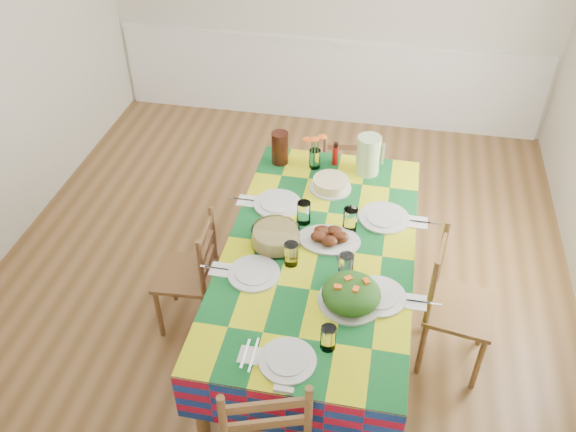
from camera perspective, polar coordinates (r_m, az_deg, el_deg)
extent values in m
cube|color=brown|center=(4.84, -0.76, -5.66)|extent=(4.50, 5.00, 0.04)
cube|color=white|center=(6.39, 3.85, 16.00)|extent=(4.41, 0.06, 0.04)
cube|color=white|center=(6.59, 3.70, 12.44)|extent=(4.41, 0.03, 0.90)
cylinder|color=brown|center=(3.58, -8.08, -17.94)|extent=(0.08, 0.08, 0.80)
cylinder|color=brown|center=(4.90, -1.11, 1.46)|extent=(0.08, 0.08, 0.80)
cylinder|color=brown|center=(4.83, 10.40, 0.07)|extent=(0.08, 0.08, 0.80)
cube|color=brown|center=(3.81, 2.96, -3.35)|extent=(1.12, 2.13, 0.04)
cube|color=#AC0E27|center=(3.79, 2.97, -3.08)|extent=(1.16, 2.17, 0.01)
cube|color=#AC0E27|center=(4.00, -5.39, -3.82)|extent=(0.01, 2.17, 0.34)
cube|color=#AC0E27|center=(3.90, 11.41, -6.00)|extent=(0.01, 2.17, 0.34)
cube|color=#AC0E27|center=(3.22, -0.24, -18.21)|extent=(1.16, 0.01, 0.34)
cube|color=#AC0E27|center=(4.75, 4.91, 4.01)|extent=(1.16, 0.01, 0.34)
cylinder|color=silver|center=(3.19, -0.05, -13.37)|extent=(0.30, 0.30, 0.02)
cylinder|color=silver|center=(3.18, -0.05, -13.25)|extent=(0.21, 0.21, 0.01)
cylinder|color=white|center=(3.20, 3.79, -11.31)|extent=(0.08, 0.08, 0.14)
cube|color=white|center=(3.22, -3.63, -12.86)|extent=(0.11, 0.11, 0.01)
cube|color=silver|center=(3.22, -4.02, -12.73)|extent=(0.01, 0.19, 0.00)
cube|color=silver|center=(3.21, -3.24, -12.86)|extent=(0.01, 0.22, 0.00)
cylinder|color=silver|center=(3.62, -3.21, -5.40)|extent=(0.31, 0.31, 0.02)
cylinder|color=silver|center=(3.61, -3.22, -5.27)|extent=(0.22, 0.22, 0.01)
cylinder|color=white|center=(3.64, 0.28, -3.57)|extent=(0.09, 0.09, 0.15)
cube|color=white|center=(3.66, -6.38, -4.99)|extent=(0.12, 0.12, 0.01)
cube|color=silver|center=(3.67, -6.74, -4.88)|extent=(0.20, 0.01, 0.00)
cube|color=silver|center=(3.66, -6.04, -4.98)|extent=(0.23, 0.01, 0.00)
cylinder|color=silver|center=(4.12, -0.98, 1.13)|extent=(0.32, 0.32, 0.02)
cylinder|color=silver|center=(4.11, -0.98, 1.27)|extent=(0.23, 0.23, 0.01)
cylinder|color=white|center=(3.93, 1.49, 0.32)|extent=(0.09, 0.09, 0.16)
cube|color=white|center=(4.16, -3.90, 1.43)|extent=(0.12, 0.12, 0.01)
cube|color=silver|center=(4.16, -4.22, 1.53)|extent=(0.20, 0.01, 0.00)
cube|color=silver|center=(4.15, -3.58, 1.46)|extent=(0.24, 0.01, 0.00)
cylinder|color=silver|center=(3.52, 8.41, -7.44)|extent=(0.32, 0.32, 0.02)
cylinder|color=silver|center=(3.51, 8.43, -7.30)|extent=(0.23, 0.23, 0.01)
cylinder|color=white|center=(3.58, 5.45, -4.63)|extent=(0.09, 0.09, 0.16)
cube|color=white|center=(3.53, 11.89, -7.90)|extent=(0.12, 0.12, 0.01)
cube|color=silver|center=(3.52, 11.52, -7.79)|extent=(0.20, 0.01, 0.00)
cube|color=silver|center=(3.53, 12.29, -7.87)|extent=(0.24, 0.01, 0.00)
cylinder|color=silver|center=(4.05, 8.97, -0.16)|extent=(0.33, 0.33, 0.02)
cylinder|color=silver|center=(4.04, 8.99, -0.03)|extent=(0.24, 0.24, 0.01)
cylinder|color=white|center=(3.89, 5.84, -0.32)|extent=(0.09, 0.09, 0.16)
cube|color=white|center=(4.06, 12.08, -0.60)|extent=(0.12, 0.12, 0.01)
cube|color=silver|center=(4.06, 11.75, -0.49)|extent=(0.21, 0.01, 0.00)
cube|color=silver|center=(4.06, 12.44, -0.57)|extent=(0.25, 0.01, 0.00)
ellipsoid|color=silver|center=(3.84, 3.87, -2.26)|extent=(0.40, 0.28, 0.02)
ellipsoid|color=black|center=(3.81, 4.94, -1.96)|extent=(0.11, 0.09, 0.06)
ellipsoid|color=black|center=(3.85, 4.37, -1.41)|extent=(0.11, 0.09, 0.06)
ellipsoid|color=black|center=(3.84, 3.21, -1.39)|extent=(0.11, 0.09, 0.06)
ellipsoid|color=black|center=(3.80, 2.91, -1.93)|extent=(0.11, 0.09, 0.06)
ellipsoid|color=black|center=(3.77, 3.88, -2.35)|extent=(0.11, 0.09, 0.06)
cylinder|color=silver|center=(3.48, 5.87, -7.87)|extent=(0.37, 0.37, 0.02)
ellipsoid|color=#104110|center=(3.43, 5.93, -7.20)|extent=(0.33, 0.33, 0.15)
cube|color=orange|center=(3.36, 4.68, -6.61)|extent=(0.04, 0.03, 0.01)
cube|color=orange|center=(3.41, 5.67, -5.84)|extent=(0.05, 0.05, 0.01)
cube|color=orange|center=(3.35, 6.37, -6.83)|extent=(0.04, 0.05, 0.01)
cube|color=orange|center=(3.41, 7.33, -6.05)|extent=(0.05, 0.05, 0.01)
cylinder|color=white|center=(3.78, -1.17, -1.95)|extent=(0.31, 0.31, 0.11)
cylinder|color=#E8D47B|center=(3.79, -1.17, -1.96)|extent=(0.28, 0.28, 0.09)
cylinder|color=silver|center=(4.28, 3.99, 2.66)|extent=(0.29, 0.29, 0.01)
cylinder|color=#CBBA7C|center=(4.25, 4.02, 3.10)|extent=(0.25, 0.25, 0.07)
cube|color=black|center=(3.71, 4.88, -4.17)|extent=(0.13, 0.31, 0.01)
cube|color=black|center=(3.72, 5.75, -4.05)|extent=(0.06, 0.33, 0.01)
cylinder|color=white|center=(4.45, 2.53, 5.37)|extent=(0.08, 0.08, 0.14)
cylinder|color=#297627|center=(4.43, 2.24, 5.95)|extent=(0.01, 0.01, 0.20)
ellipsoid|color=orange|center=(4.38, 1.80, 7.16)|extent=(0.07, 0.07, 0.02)
cylinder|color=#297627|center=(4.43, 2.80, 5.97)|extent=(0.01, 0.01, 0.20)
ellipsoid|color=orange|center=(4.38, 3.24, 7.42)|extent=(0.07, 0.07, 0.02)
cylinder|color=#297627|center=(4.41, 2.51, 5.79)|extent=(0.01, 0.01, 0.20)
ellipsoid|color=orange|center=(4.31, 2.50, 7.18)|extent=(0.07, 0.07, 0.02)
cylinder|color=red|center=(4.49, 4.46, 5.85)|extent=(0.04, 0.04, 0.18)
cylinder|color=#B0D294|center=(4.39, 7.52, 5.67)|extent=(0.17, 0.17, 0.29)
cylinder|color=black|center=(4.48, -0.76, 6.40)|extent=(0.12, 0.12, 0.25)
cube|color=silver|center=(3.08, -0.41, -15.96)|extent=(0.10, 0.03, 0.02)
cylinder|color=brown|center=(3.07, -5.97, -19.49)|extent=(0.04, 0.04, 0.56)
cylinder|color=brown|center=(3.08, 1.89, -18.79)|extent=(0.04, 0.04, 0.56)
cube|color=brown|center=(3.04, -2.04, -18.85)|extent=(0.39, 0.15, 0.06)
cube|color=brown|center=(2.92, -2.11, -17.34)|extent=(0.39, 0.15, 0.06)
cylinder|color=brown|center=(5.43, 6.85, 2.92)|extent=(0.03, 0.03, 0.42)
cylinder|color=brown|center=(5.41, 3.27, 3.04)|extent=(0.03, 0.03, 0.42)
cylinder|color=brown|center=(5.17, 7.02, 0.84)|extent=(0.03, 0.03, 0.42)
cylinder|color=brown|center=(5.16, 3.26, 0.95)|extent=(0.03, 0.03, 0.42)
cube|color=brown|center=(5.16, 5.24, 3.97)|extent=(0.45, 0.43, 0.03)
cylinder|color=brown|center=(4.91, 7.42, 4.89)|extent=(0.03, 0.03, 0.47)
cylinder|color=brown|center=(4.89, 3.45, 5.02)|extent=(0.03, 0.03, 0.47)
cube|color=brown|center=(4.95, 5.38, 4.05)|extent=(0.34, 0.07, 0.05)
cube|color=brown|center=(4.88, 5.46, 5.23)|extent=(0.34, 0.07, 0.05)
cube|color=brown|center=(4.81, 5.55, 6.44)|extent=(0.34, 0.07, 0.05)
cylinder|color=brown|center=(4.57, -10.74, -5.75)|extent=(0.03, 0.03, 0.44)
cylinder|color=brown|center=(4.34, -11.98, -8.95)|extent=(0.03, 0.03, 0.44)
cylinder|color=brown|center=(4.49, -6.68, -6.18)|extent=(0.03, 0.03, 0.44)
cylinder|color=brown|center=(4.26, -7.70, -9.47)|extent=(0.03, 0.03, 0.44)
cube|color=brown|center=(4.24, -9.60, -5.38)|extent=(0.42, 0.43, 0.03)
cylinder|color=brown|center=(4.17, -7.02, -1.72)|extent=(0.03, 0.03, 0.49)
cylinder|color=brown|center=(3.93, -8.13, -5.01)|extent=(0.03, 0.03, 0.49)
cube|color=brown|center=(4.11, -7.44, -4.32)|extent=(0.04, 0.35, 0.05)
cube|color=brown|center=(4.03, -7.59, -3.01)|extent=(0.04, 0.35, 0.05)
cube|color=brown|center=(3.95, -7.74, -1.65)|extent=(0.04, 0.35, 0.05)
cylinder|color=brown|center=(4.13, 17.36, -13.12)|extent=(0.04, 0.04, 0.47)
cylinder|color=brown|center=(4.38, 17.92, -9.37)|extent=(0.04, 0.04, 0.47)
cylinder|color=brown|center=(4.12, 12.37, -12.04)|extent=(0.04, 0.04, 0.47)
cylinder|color=brown|center=(4.38, 13.28, -8.35)|extent=(0.04, 0.04, 0.47)
cube|color=brown|center=(4.06, 15.84, -8.34)|extent=(0.49, 0.50, 0.03)
cylinder|color=brown|center=(3.75, 13.25, -7.16)|extent=(0.04, 0.04, 0.53)
cylinder|color=brown|center=(4.03, 14.17, -3.46)|extent=(0.04, 0.04, 0.53)
cube|color=brown|center=(3.96, 13.50, -6.34)|extent=(0.08, 0.38, 0.05)
cube|color=brown|center=(3.87, 13.80, -4.91)|extent=(0.08, 0.38, 0.05)
cube|color=brown|center=(3.78, 14.11, -3.40)|extent=(0.08, 0.38, 0.05)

